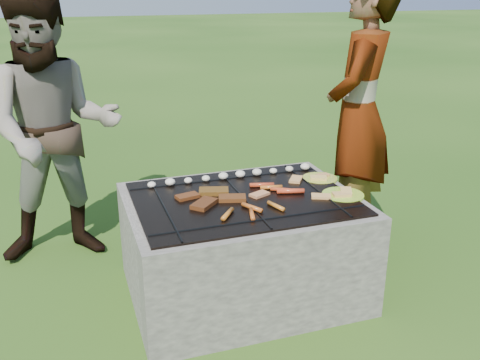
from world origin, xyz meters
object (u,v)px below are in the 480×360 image
object	(u,v)px
plate_near	(343,195)
bystander	(55,131)
plate_far	(320,178)
fire_pit	(243,249)
cook	(359,114)

from	to	relation	value
plate_near	bystander	bearing A→B (deg)	147.45
plate_far	bystander	world-z (taller)	bystander
fire_pit	plate_near	distance (m)	0.67
plate_near	cook	size ratio (longest dim) A/B	0.16
fire_pit	bystander	size ratio (longest dim) A/B	0.75
cook	plate_near	bearing A→B (deg)	5.72
fire_pit	plate_far	bearing A→B (deg)	15.10
plate_near	bystander	xyz separation A→B (m)	(-1.54, 0.98, 0.26)
plate_far	plate_near	world-z (taller)	same
plate_far	cook	world-z (taller)	cook
fire_pit	plate_near	xyz separation A→B (m)	(0.56, -0.14, 0.33)
fire_pit	cook	size ratio (longest dim) A/B	0.71
plate_near	fire_pit	bearing A→B (deg)	165.89
fire_pit	plate_near	size ratio (longest dim) A/B	4.41
fire_pit	cook	xyz separation A→B (m)	(0.98, 0.45, 0.64)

